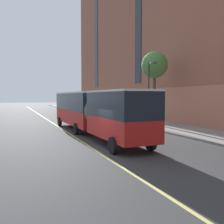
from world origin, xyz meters
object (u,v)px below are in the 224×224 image
(city_bus, at_px, (91,110))
(street_lamp, at_px, (150,87))
(street_tree_far_uptown, at_px, (154,66))
(parked_car_navy_3, at_px, (99,114))
(parked_car_navy_1, at_px, (83,111))

(city_bus, bearing_deg, street_lamp, 18.81)
(city_bus, relative_size, street_tree_far_uptown, 2.30)
(parked_car_navy_3, relative_size, street_tree_far_uptown, 0.55)
(parked_car_navy_3, bearing_deg, parked_car_navy_1, 89.28)
(parked_car_navy_3, height_order, street_tree_far_uptown, street_tree_far_uptown)
(parked_car_navy_3, bearing_deg, city_bus, -111.19)
(street_lamp, bearing_deg, street_tree_far_uptown, 46.85)
(parked_car_navy_1, xyz_separation_m, parked_car_navy_3, (-0.12, -9.22, -0.00))
(parked_car_navy_1, distance_m, parked_car_navy_3, 9.22)
(city_bus, relative_size, parked_car_navy_1, 3.96)
(parked_car_navy_1, distance_m, street_tree_far_uptown, 19.93)
(parked_car_navy_3, relative_size, street_lamp, 0.66)
(parked_car_navy_3, height_order, street_lamp, street_lamp)
(city_bus, xyz_separation_m, street_tree_far_uptown, (8.53, 3.94, 4.57))
(street_tree_far_uptown, xyz_separation_m, street_lamp, (-1.42, -1.51, -2.46))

